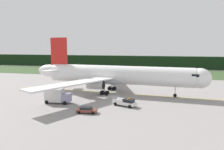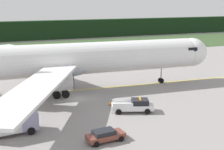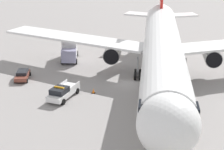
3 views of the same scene
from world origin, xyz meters
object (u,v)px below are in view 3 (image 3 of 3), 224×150
(airliner, at_px, (163,49))
(staff_car, at_px, (22,75))
(catering_truck, at_px, (70,49))
(ops_pickup_truck, at_px, (63,92))
(apron_cone, at_px, (93,91))

(airliner, height_order, staff_car, airliner)
(catering_truck, bearing_deg, staff_car, -30.75)
(staff_car, bearing_deg, ops_pickup_truck, 45.24)
(airliner, xyz_separation_m, catering_truck, (-11.53, -14.53, -3.47))
(airliner, relative_size, ops_pickup_truck, 8.66)
(catering_truck, relative_size, apron_cone, 10.16)
(airliner, bearing_deg, ops_pickup_truck, -69.00)
(airliner, xyz_separation_m, staff_car, (-1.90, -20.26, -4.63))
(airliner, relative_size, apron_cone, 84.15)
(staff_car, bearing_deg, catering_truck, 149.25)
(catering_truck, bearing_deg, apron_cone, 19.33)
(catering_truck, relative_size, staff_car, 1.46)
(ops_pickup_truck, relative_size, apron_cone, 9.72)
(airliner, height_order, ops_pickup_truck, airliner)
(catering_truck, xyz_separation_m, staff_car, (9.63, -5.73, -1.16))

